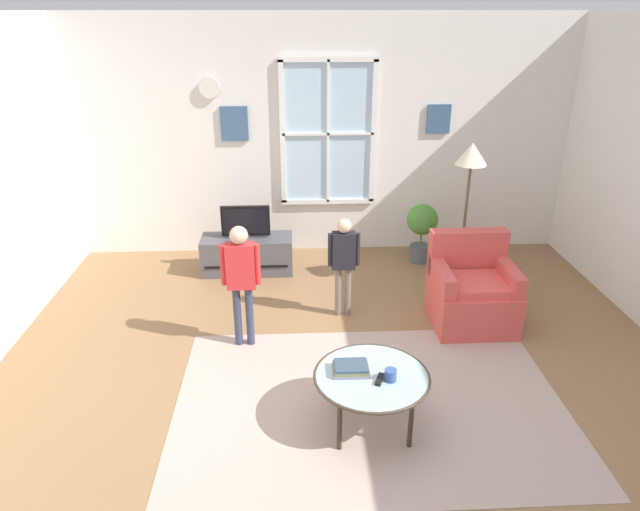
% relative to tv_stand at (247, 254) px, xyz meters
% --- Properties ---
extents(ground_plane, '(6.57, 6.77, 0.02)m').
position_rel_tv_stand_xyz_m(ground_plane, '(0.92, -2.44, -0.22)').
color(ground_plane, olive).
extents(back_wall, '(5.97, 0.17, 2.84)m').
position_rel_tv_stand_xyz_m(back_wall, '(0.92, 0.71, 1.21)').
color(back_wall, silver).
rests_on(back_wall, ground_plane).
extents(area_rug, '(3.04, 2.13, 0.01)m').
position_rel_tv_stand_xyz_m(area_rug, '(1.12, -2.51, -0.21)').
color(area_rug, tan).
rests_on(area_rug, ground_plane).
extents(tv_stand, '(1.05, 0.44, 0.43)m').
position_rel_tv_stand_xyz_m(tv_stand, '(0.00, 0.00, 0.00)').
color(tv_stand, '#4C4C51').
rests_on(tv_stand, ground_plane).
extents(television, '(0.55, 0.08, 0.38)m').
position_rel_tv_stand_xyz_m(television, '(-0.00, -0.00, 0.41)').
color(television, '#4C4C4C').
rests_on(television, tv_stand).
extents(armchair, '(0.76, 0.74, 0.87)m').
position_rel_tv_stand_xyz_m(armchair, '(2.27, -1.30, 0.11)').
color(armchair, '#D14C47').
rests_on(armchair, ground_plane).
extents(coffee_table, '(0.85, 0.85, 0.44)m').
position_rel_tv_stand_xyz_m(coffee_table, '(1.09, -2.76, 0.20)').
color(coffee_table, '#99B2B7').
rests_on(coffee_table, ground_plane).
extents(book_stack, '(0.27, 0.19, 0.07)m').
position_rel_tv_stand_xyz_m(book_stack, '(0.94, -2.71, 0.26)').
color(book_stack, gray).
rests_on(book_stack, coffee_table).
extents(cup, '(0.09, 0.09, 0.09)m').
position_rel_tv_stand_xyz_m(cup, '(1.21, -2.82, 0.27)').
color(cup, '#334C8C').
rests_on(cup, coffee_table).
extents(remote_near_books, '(0.09, 0.15, 0.02)m').
position_rel_tv_stand_xyz_m(remote_near_books, '(1.13, -2.82, 0.24)').
color(remote_near_books, black).
rests_on(remote_near_books, coffee_table).
extents(person_black_shirt, '(0.31, 0.14, 1.03)m').
position_rel_tv_stand_xyz_m(person_black_shirt, '(1.03, -1.10, 0.43)').
color(person_black_shirt, '#726656').
rests_on(person_black_shirt, ground_plane).
extents(person_red_shirt, '(0.35, 0.16, 1.16)m').
position_rel_tv_stand_xyz_m(person_red_shirt, '(0.08, -1.60, 0.52)').
color(person_red_shirt, '#333851').
rests_on(person_red_shirt, ground_plane).
extents(potted_plant_by_window, '(0.37, 0.37, 0.72)m').
position_rel_tv_stand_xyz_m(potted_plant_by_window, '(2.09, 0.19, 0.24)').
color(potted_plant_by_window, '#4C565B').
rests_on(potted_plant_by_window, ground_plane).
extents(floor_lamp, '(0.32, 0.32, 1.64)m').
position_rel_tv_stand_xyz_m(floor_lamp, '(2.34, -0.63, 1.16)').
color(floor_lamp, black).
rests_on(floor_lamp, ground_plane).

